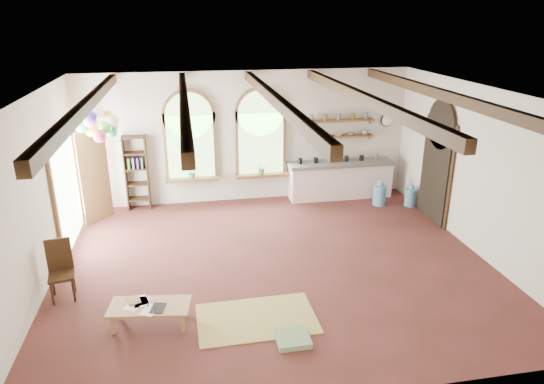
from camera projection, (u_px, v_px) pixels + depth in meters
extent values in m
plane|color=#592524|center=(275.00, 264.00, 9.16)|extent=(8.00, 8.00, 0.00)
cube|color=brown|center=(191.00, 147.00, 11.59)|extent=(1.24, 0.08, 1.64)
cylinder|color=brown|center=(189.00, 115.00, 11.33)|extent=(1.24, 0.08, 1.24)
cube|color=#7EB26A|center=(191.00, 147.00, 11.55)|extent=(1.10, 0.04, 1.50)
cube|color=brown|center=(193.00, 179.00, 11.78)|extent=(1.30, 0.28, 0.08)
cube|color=brown|center=(261.00, 143.00, 11.88)|extent=(1.24, 0.08, 1.64)
cylinder|color=brown|center=(260.00, 113.00, 11.62)|extent=(1.24, 0.08, 1.24)
cube|color=#7EB26A|center=(261.00, 144.00, 11.84)|extent=(1.10, 0.04, 1.50)
cube|color=brown|center=(262.00, 175.00, 12.07)|extent=(1.30, 0.28, 0.08)
cube|color=brown|center=(66.00, 188.00, 9.75)|extent=(0.10, 1.90, 2.50)
cube|color=black|center=(436.00, 173.00, 10.83)|extent=(0.10, 1.30, 2.40)
cube|color=silver|center=(340.00, 181.00, 12.35)|extent=(2.60, 0.55, 0.86)
cube|color=slate|center=(341.00, 163.00, 12.19)|extent=(2.68, 0.62, 0.08)
cube|color=brown|center=(340.00, 136.00, 12.13)|extent=(1.70, 0.24, 0.04)
cube|color=brown|center=(341.00, 121.00, 11.99)|extent=(1.70, 0.24, 0.04)
cylinder|color=black|center=(387.00, 120.00, 12.28)|extent=(0.32, 0.04, 0.32)
cube|color=#3A2612|center=(126.00, 174.00, 11.41)|extent=(0.03, 0.32, 1.80)
cube|color=#3A2612|center=(147.00, 172.00, 11.49)|extent=(0.03, 0.32, 1.80)
cube|color=#A3814A|center=(150.00, 307.00, 7.26)|extent=(1.26, 0.71, 0.04)
cube|color=#A3814A|center=(113.00, 325.00, 7.11)|extent=(0.05, 0.05, 0.30)
cube|color=#A3814A|center=(183.00, 323.00, 7.15)|extent=(0.05, 0.05, 0.30)
cube|color=#A3814A|center=(119.00, 310.00, 7.48)|extent=(0.05, 0.05, 0.30)
cube|color=#A3814A|center=(186.00, 308.00, 7.52)|extent=(0.05, 0.05, 0.30)
cube|color=#3A2612|center=(61.00, 276.00, 7.91)|extent=(0.46, 0.46, 0.05)
cube|color=#3A2612|center=(59.00, 255.00, 7.97)|extent=(0.40, 0.11, 0.59)
cube|color=tan|center=(257.00, 319.00, 7.50)|extent=(1.85, 1.16, 0.02)
cube|color=gray|center=(293.00, 338.00, 6.99)|extent=(0.49, 0.49, 0.08)
cylinder|color=#5791BB|center=(380.00, 195.00, 11.90)|extent=(0.32, 0.32, 0.48)
sphere|color=#5791BB|center=(380.00, 184.00, 11.80)|extent=(0.17, 0.17, 0.17)
cylinder|color=#5791BB|center=(410.00, 197.00, 11.85)|extent=(0.28, 0.28, 0.42)
sphere|color=#5791BB|center=(411.00, 187.00, 11.76)|extent=(0.15, 0.15, 0.15)
cylinder|color=white|center=(98.00, 102.00, 9.68)|extent=(0.01, 0.01, 0.85)
sphere|color=#25A458|center=(111.00, 131.00, 9.96)|extent=(0.26, 0.26, 0.26)
sphere|color=#D24699|center=(112.00, 124.00, 10.07)|extent=(0.26, 0.26, 0.26)
sphere|color=gold|center=(106.00, 117.00, 10.15)|extent=(0.26, 0.26, 0.26)
sphere|color=white|center=(97.00, 113.00, 9.92)|extent=(0.26, 0.26, 0.26)
sphere|color=#FFFB28|center=(91.00, 131.00, 10.01)|extent=(0.26, 0.26, 0.26)
sphere|color=#52C08E|center=(82.00, 127.00, 9.82)|extent=(0.26, 0.26, 0.26)
sphere|color=#E76D6C|center=(90.00, 122.00, 9.70)|extent=(0.26, 0.26, 0.26)
sphere|color=#4E2EC6|center=(90.00, 117.00, 9.52)|extent=(0.26, 0.26, 0.26)
sphere|color=#F93778|center=(100.00, 136.00, 9.56)|extent=(0.26, 0.26, 0.26)
sphere|color=#51E753|center=(105.00, 128.00, 9.73)|extent=(0.26, 0.26, 0.26)
sphere|color=#FFD3BB|center=(113.00, 121.00, 9.76)|extent=(0.26, 0.26, 0.26)
imported|color=olive|center=(128.00, 302.00, 7.32)|extent=(0.24, 0.30, 0.02)
cube|color=black|center=(158.00, 308.00, 7.17)|extent=(0.25, 0.31, 0.01)
imported|color=#598C4C|center=(192.00, 172.00, 11.69)|extent=(0.27, 0.23, 0.30)
imported|color=#598C4C|center=(262.00, 168.00, 11.98)|extent=(0.27, 0.23, 0.30)
imported|color=white|center=(311.00, 135.00, 11.98)|extent=(0.12, 0.10, 0.10)
imported|color=beige|center=(325.00, 134.00, 12.04)|extent=(0.10, 0.10, 0.09)
imported|color=beige|center=(338.00, 135.00, 12.10)|extent=(0.22, 0.22, 0.05)
imported|color=#8C664C|center=(351.00, 134.00, 12.16)|extent=(0.20, 0.20, 0.06)
imported|color=slate|center=(365.00, 131.00, 12.20)|extent=(0.18, 0.18, 0.19)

